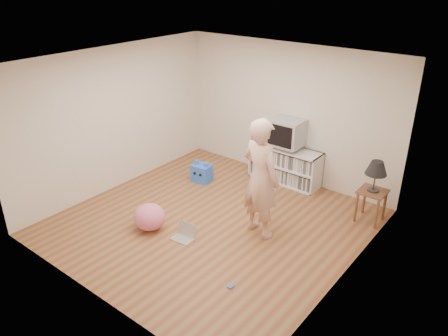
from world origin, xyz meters
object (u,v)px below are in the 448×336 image
Objects in this scene: media_unit at (285,165)px; laptop at (185,234)px; side_table at (372,198)px; table_lamp at (377,169)px; person at (261,179)px; plush_pink at (150,217)px; crt_tv at (287,132)px; plush_blue at (202,173)px; dvd_deck at (286,146)px.

laptop is at bearing -94.25° from media_unit.
table_lamp is at bearing 0.00° from side_table.
plush_pink is (-1.42, -0.98, -0.73)m from person.
crt_tv is (0.00, -0.02, 0.67)m from media_unit.
plush_pink is (-2.65, -2.40, -0.73)m from table_lamp.
crt_tv is 1.81m from plush_blue.
crt_tv is 1.45× the size of plush_blue.
plush_blue is at bearing -168.95° from side_table.
dvd_deck is 2.71m from laptop.
side_table is 0.53m from table_lamp.
table_lamp is at bearing -11.39° from dvd_deck.
dvd_deck is 2.93m from plush_pink.
side_table reaches higher than plush_blue.
laptop is 1.97m from plush_blue.
plush_blue is (-3.11, -0.61, -0.77)m from table_lamp.
side_table is 3.18m from plush_blue.
dvd_deck is 0.90× the size of plush_pink.
crt_tv reaches higher than media_unit.
person is at bearing -29.83° from plush_blue.
plush_pink is at bearing -106.19° from media_unit.
media_unit is 2.66m from laptop.
media_unit is 2.90m from plush_pink.
dvd_deck reaches higher than media_unit.
media_unit is at bearing 73.81° from plush_pink.
media_unit is 2.33× the size of crt_tv.
plush_blue is (-1.88, 0.81, -0.77)m from person.
dvd_deck is at bearing 168.61° from table_lamp.
table_lamp is 1.48× the size of laptop.
plush_pink is at bearing 47.41° from person.
plush_pink is at bearing -137.80° from table_lamp.
crt_tv reaches higher than side_table.
table_lamp is (0.00, 0.00, 0.53)m from side_table.
media_unit is 2.81× the size of plush_pink.
person is (0.61, -1.80, 0.60)m from media_unit.
media_unit is 4.01× the size of laptop.
table_lamp is at bearing 43.77° from laptop.
dvd_deck is at bearing -90.00° from media_unit.
laptop is 0.70× the size of plush_pink.
side_table is at bearing -11.39° from dvd_deck.
crt_tv reaches higher than plush_blue.
person is (-1.22, -1.42, 0.00)m from table_lamp.
table_lamp is at bearing -118.03° from person.
media_unit reaches higher than side_table.
laptop is 0.65m from plush_pink.
table_lamp is (1.84, -0.37, -0.08)m from crt_tv.
dvd_deck is 0.82× the size of side_table.
crt_tv is at bearing -90.00° from media_unit.
side_table reaches higher than laptop.
media_unit reaches higher than plush_blue.
side_table is (1.84, -0.39, 0.07)m from media_unit.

